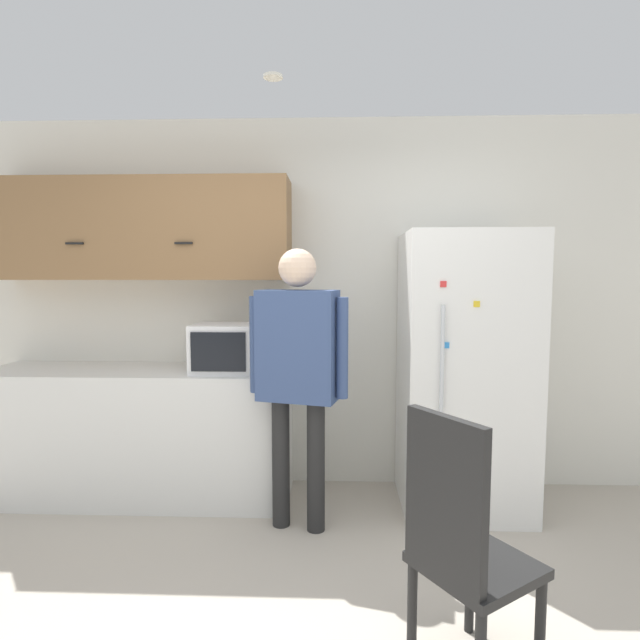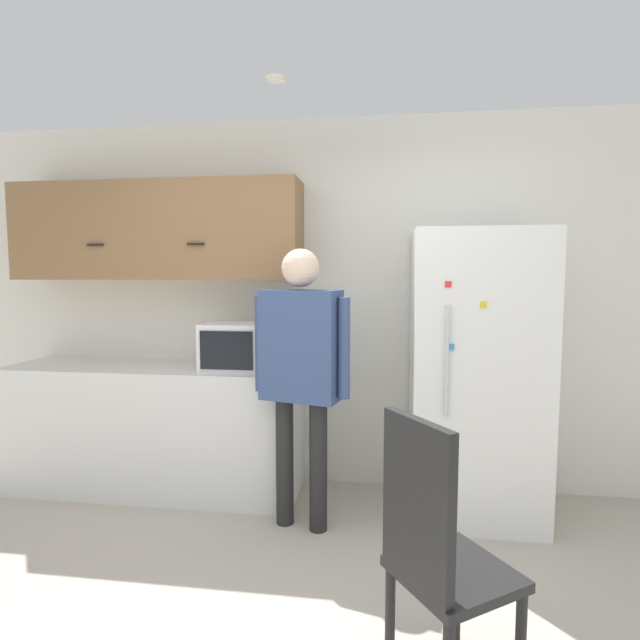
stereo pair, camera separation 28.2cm
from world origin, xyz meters
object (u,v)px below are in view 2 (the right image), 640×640
(microwave, at_px, (241,347))
(person, at_px, (301,359))
(chair, at_px, (436,548))
(refrigerator, at_px, (475,375))

(microwave, distance_m, person, 0.59)
(chair, bearing_deg, refrigerator, -48.38)
(refrigerator, bearing_deg, person, -162.39)
(person, distance_m, chair, 1.45)
(person, distance_m, refrigerator, 1.15)
(microwave, bearing_deg, refrigerator, 0.01)
(refrigerator, bearing_deg, microwave, -179.99)
(refrigerator, xyz_separation_m, chair, (-0.38, -1.51, -0.36))
(person, height_order, chair, person)
(refrigerator, distance_m, chair, 1.60)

